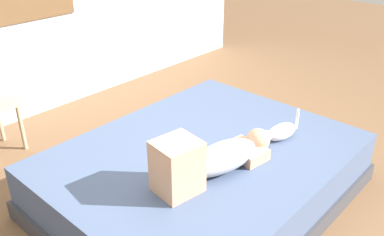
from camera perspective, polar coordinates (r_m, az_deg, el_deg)
The scene contains 4 objects.
ground_plane at distance 3.08m, azimuth 1.31°, elevation -12.94°, with size 16.00×16.00×0.00m, color brown.
bed at distance 3.11m, azimuth 1.50°, elevation -7.76°, with size 2.21×1.73×0.42m.
person_lying at distance 2.69m, azimuth 2.75°, elevation -5.54°, with size 0.94×0.37×0.34m.
cat at distance 3.14m, azimuth 11.95°, elevation -1.91°, with size 0.35×0.17×0.21m.
Camera 1 is at (-1.79, -1.53, 1.99)m, focal length 38.89 mm.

